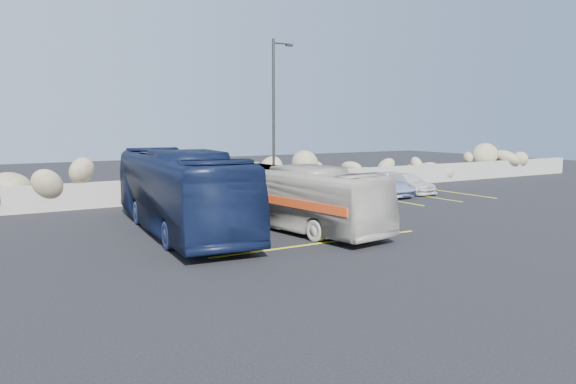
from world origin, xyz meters
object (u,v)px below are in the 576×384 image
vintage_bus (293,197)px  car_b (339,187)px  lamppost (275,116)px  tour_coach (180,191)px  car_a (308,187)px  car_c (407,183)px  car_d (381,185)px

vintage_bus → car_b: bearing=35.0°
vintage_bus → lamppost: bearing=58.1°
tour_coach → car_a: 9.41m
tour_coach → car_c: tour_coach is taller
vintage_bus → tour_coach: size_ratio=0.80×
lamppost → vintage_bus: bearing=-114.3°
car_a → car_b: size_ratio=1.11×
lamppost → car_c: lamppost is taller
car_b → car_d: size_ratio=0.93×
car_d → vintage_bus: bearing=-151.6°
vintage_bus → car_c: (11.15, 5.81, -0.65)m
vintage_bus → car_b: (6.43, 5.92, -0.57)m
car_c → car_d: size_ratio=0.92×
lamppost → car_d: size_ratio=1.97×
lamppost → car_b: size_ratio=2.12×
car_c → car_d: car_d is taller
car_b → car_c: bearing=-3.7°
car_a → vintage_bus: bearing=-127.1°
car_b → car_d: (2.63, -0.31, -0.06)m
tour_coach → car_d: tour_coach is taller
vintage_bus → tour_coach: (-3.82, 1.66, 0.30)m
vintage_bus → car_d: (9.06, 5.60, -0.63)m
lamppost → vintage_bus: lamppost is taller
lamppost → car_d: 7.19m
car_b → car_d: bearing=-9.2°
car_a → car_c: size_ratio=1.12×
lamppost → car_b: 5.08m
vintage_bus → car_d: 10.67m
lamppost → vintage_bus: (-2.99, -6.63, -3.10)m
car_a → car_c: bearing=-0.9°
tour_coach → lamppost: bearing=41.6°
vintage_bus → car_d: vintage_bus is taller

